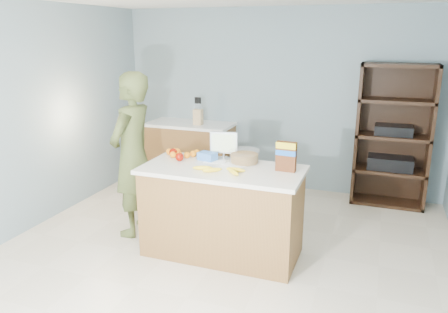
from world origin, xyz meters
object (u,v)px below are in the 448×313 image
(person, at_px, (133,155))
(cereal_box, at_px, (286,154))
(counter_peninsula, at_px, (222,214))
(shelving_unit, at_px, (392,138))
(tv, at_px, (224,144))

(person, bearing_deg, cereal_box, 89.07)
(cereal_box, bearing_deg, counter_peninsula, -169.57)
(counter_peninsula, bearing_deg, shelving_unit, 52.89)
(counter_peninsula, bearing_deg, person, 172.59)
(shelving_unit, xyz_separation_m, cereal_box, (-0.96, -1.94, 0.20))
(shelving_unit, relative_size, cereal_box, 6.41)
(shelving_unit, height_order, cereal_box, shelving_unit)
(person, bearing_deg, counter_peninsula, 82.71)
(person, bearing_deg, shelving_unit, 126.11)
(person, relative_size, tv, 6.29)
(shelving_unit, bearing_deg, counter_peninsula, -127.11)
(person, height_order, tv, person)
(shelving_unit, distance_m, person, 3.25)
(counter_peninsula, distance_m, person, 1.19)
(counter_peninsula, bearing_deg, cereal_box, 10.43)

